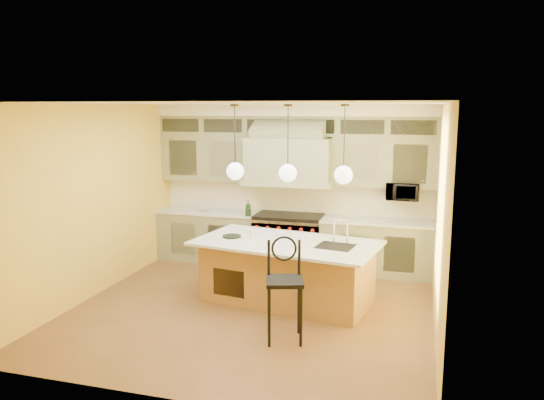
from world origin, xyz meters
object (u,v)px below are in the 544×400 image
(kitchen_island, at_px, (288,270))
(counter_stool, at_px, (284,282))
(range, at_px, (289,240))
(microwave, at_px, (403,191))

(kitchen_island, xyz_separation_m, counter_stool, (0.29, -1.28, 0.26))
(range, distance_m, counter_stool, 3.07)
(range, distance_m, microwave, 2.18)
(range, distance_m, kitchen_island, 1.74)
(microwave, bearing_deg, counter_stool, -112.18)
(kitchen_island, distance_m, microwave, 2.57)
(kitchen_island, height_order, counter_stool, kitchen_island)
(counter_stool, bearing_deg, kitchen_island, 85.63)
(range, bearing_deg, counter_stool, -76.95)
(range, height_order, microwave, microwave)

